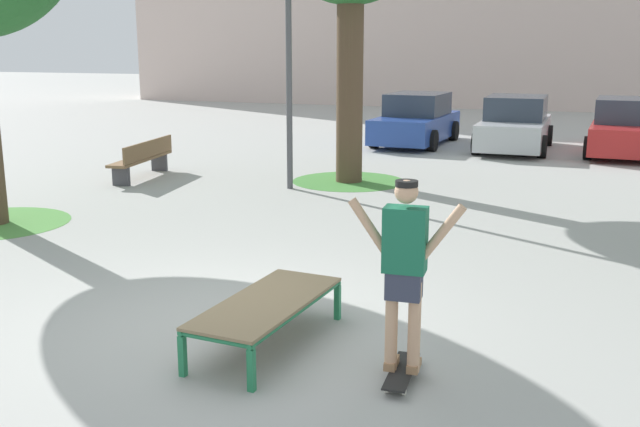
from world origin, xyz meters
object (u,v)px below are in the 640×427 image
skateboard (402,372)px  car_red (626,129)px  car_blue (416,121)px  park_bench (143,158)px  skate_box (267,305)px  skater (405,263)px  car_silver (515,125)px

skateboard → car_red: size_ratio=0.19×
car_blue → park_bench: car_blue is taller
car_red → skate_box: bearing=-104.0°
skater → car_blue: size_ratio=0.40×
skateboard → car_blue: bearing=102.3°
skateboard → car_blue: (-3.41, 15.62, 0.61)m
skate_box → car_blue: (-1.99, 15.32, 0.28)m
skateboard → car_silver: car_silver is taller
car_blue → park_bench: bearing=-119.5°
car_blue → car_silver: 2.90m
car_blue → park_bench: 8.92m
skater → car_red: skater is taller
skater → car_red: 15.61m
car_red → park_bench: 12.67m
skate_box → car_blue: car_blue is taller
car_blue → car_silver: size_ratio=1.02×
car_red → park_bench: car_red is taller
car_blue → skate_box: bearing=-82.6°
skateboard → park_bench: bearing=134.8°
skateboard → car_blue: size_ratio=0.19×
car_blue → skateboard: bearing=-77.7°
skater → car_silver: (-0.52, 15.32, -0.38)m
car_red → park_bench: (-10.16, -7.57, -0.24)m
skater → car_silver: bearing=92.0°
skater → park_bench: bearing=134.8°
skate_box → park_bench: size_ratio=0.80×
car_silver → car_red: 2.89m
car_red → park_bench: bearing=-143.3°
car_silver → car_red: (2.89, 0.11, 0.00)m
skateboard → park_bench: park_bench is taller
skate_box → skateboard: 1.49m
car_blue → park_bench: size_ratio=1.76×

